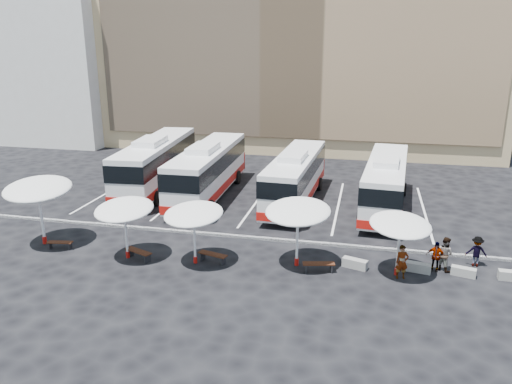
% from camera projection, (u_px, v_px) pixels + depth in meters
% --- Properties ---
extents(ground, '(120.00, 120.00, 0.00)m').
position_uv_depth(ground, '(229.00, 240.00, 30.06)').
color(ground, black).
rests_on(ground, ground).
extents(sandstone_building, '(42.00, 18.25, 29.60)m').
position_uv_depth(sandstone_building, '(304.00, 30.00, 56.09)').
color(sandstone_building, tan).
rests_on(sandstone_building, ground).
extents(apartment_block, '(14.00, 14.00, 18.00)m').
position_uv_depth(apartment_block, '(66.00, 62.00, 59.47)').
color(apartment_block, silver).
rests_on(apartment_block, ground).
extents(curb_divider, '(34.00, 0.25, 0.15)m').
position_uv_depth(curb_divider, '(231.00, 236.00, 30.51)').
color(curb_divider, black).
rests_on(curb_divider, ground).
extents(bay_lines, '(24.15, 12.00, 0.01)m').
position_uv_depth(bay_lines, '(258.00, 200.00, 37.52)').
color(bay_lines, white).
rests_on(bay_lines, ground).
extents(bus_0, '(3.99, 13.69, 4.28)m').
position_uv_depth(bus_0, '(157.00, 162.00, 40.04)').
color(bus_0, white).
rests_on(bus_0, ground).
extents(bus_1, '(3.34, 13.28, 4.19)m').
position_uv_depth(bus_1, '(208.00, 169.00, 37.99)').
color(bus_1, white).
rests_on(bus_1, ground).
extents(bus_2, '(3.28, 12.45, 3.92)m').
position_uv_depth(bus_2, '(295.00, 176.00, 36.54)').
color(bus_2, white).
rests_on(bus_2, ground).
extents(bus_3, '(3.56, 12.48, 3.91)m').
position_uv_depth(bus_3, '(386.00, 182.00, 35.12)').
color(bus_3, white).
rests_on(bus_3, ground).
extents(sunshade_0, '(4.66, 4.70, 3.97)m').
position_uv_depth(sunshade_0, '(38.00, 189.00, 28.55)').
color(sunshade_0, white).
rests_on(sunshade_0, ground).
extents(sunshade_1, '(3.35, 3.39, 3.32)m').
position_uv_depth(sunshade_1, '(124.00, 210.00, 26.81)').
color(sunshade_1, white).
rests_on(sunshade_1, ground).
extents(sunshade_2, '(3.74, 3.77, 3.29)m').
position_uv_depth(sunshade_2, '(194.00, 214.00, 26.16)').
color(sunshade_2, white).
rests_on(sunshade_2, ground).
extents(sunshade_3, '(3.93, 3.97, 3.58)m').
position_uv_depth(sunshade_3, '(298.00, 212.00, 25.81)').
color(sunshade_3, white).
rests_on(sunshade_3, ground).
extents(sunshade_4, '(4.04, 4.06, 3.21)m').
position_uv_depth(sunshade_4, '(400.00, 225.00, 24.82)').
color(sunshade_4, white).
rests_on(sunshade_4, ground).
extents(wood_bench_0, '(1.49, 0.62, 0.44)m').
position_uv_depth(wood_bench_0, '(60.00, 243.00, 28.68)').
color(wood_bench_0, '#33170B').
rests_on(wood_bench_0, ground).
extents(wood_bench_1, '(1.72, 1.05, 0.51)m').
position_uv_depth(wood_bench_1, '(139.00, 253.00, 27.30)').
color(wood_bench_1, '#33170B').
rests_on(wood_bench_1, ground).
extents(wood_bench_2, '(1.70, 0.85, 0.50)m').
position_uv_depth(wood_bench_2, '(213.00, 256.00, 26.95)').
color(wood_bench_2, '#33170B').
rests_on(wood_bench_2, ground).
extents(wood_bench_3, '(1.70, 0.79, 0.51)m').
position_uv_depth(wood_bench_3, '(319.00, 265.00, 25.81)').
color(wood_bench_3, '#33170B').
rests_on(wood_bench_3, ground).
extents(conc_bench_0, '(1.38, 0.82, 0.49)m').
position_uv_depth(conc_bench_0, '(355.00, 263.00, 26.32)').
color(conc_bench_0, gray).
rests_on(conc_bench_0, ground).
extents(conc_bench_1, '(1.34, 0.64, 0.48)m').
position_uv_depth(conc_bench_1, '(418.00, 267.00, 25.88)').
color(conc_bench_1, gray).
rests_on(conc_bench_1, ground).
extents(conc_bench_2, '(1.26, 0.69, 0.45)m').
position_uv_depth(conc_bench_2, '(463.00, 272.00, 25.43)').
color(conc_bench_2, gray).
rests_on(conc_bench_2, ground).
extents(conc_bench_3, '(1.29, 0.46, 0.48)m').
position_uv_depth(conc_bench_3, '(512.00, 276.00, 24.97)').
color(conc_bench_3, gray).
rests_on(conc_bench_3, ground).
extents(passenger_0, '(0.73, 0.56, 1.77)m').
position_uv_depth(passenger_0, '(402.00, 262.00, 25.01)').
color(passenger_0, black).
rests_on(passenger_0, ground).
extents(passenger_1, '(1.13, 1.13, 1.84)m').
position_uv_depth(passenger_1, '(445.00, 254.00, 25.86)').
color(passenger_1, black).
rests_on(passenger_1, ground).
extents(passenger_2, '(1.01, 0.61, 1.62)m').
position_uv_depth(passenger_2, '(436.00, 256.00, 25.83)').
color(passenger_2, black).
rests_on(passenger_2, ground).
extents(passenger_3, '(1.12, 0.69, 1.67)m').
position_uv_depth(passenger_3, '(477.00, 251.00, 26.38)').
color(passenger_3, black).
rests_on(passenger_3, ground).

